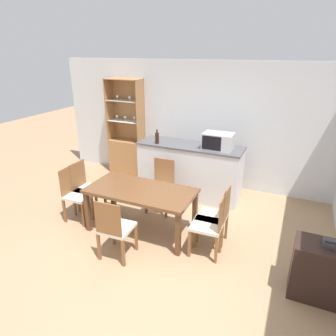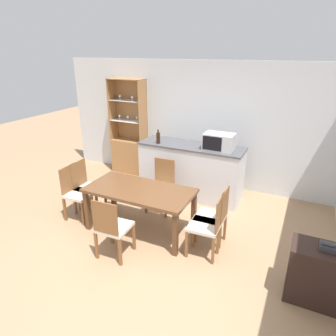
% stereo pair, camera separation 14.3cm
% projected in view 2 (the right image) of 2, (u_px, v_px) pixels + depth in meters
% --- Properties ---
extents(ground_plane, '(18.00, 18.00, 0.00)m').
position_uv_depth(ground_plane, '(147.00, 248.00, 4.44)').
color(ground_plane, '#A37F5B').
extents(wall_back, '(6.80, 0.06, 2.55)m').
position_uv_depth(wall_back, '(208.00, 125.00, 6.16)').
color(wall_back, silver).
rests_on(wall_back, ground_plane).
extents(kitchen_counter, '(2.02, 0.64, 1.05)m').
position_uv_depth(kitchen_counter, '(191.00, 170.00, 5.86)').
color(kitchen_counter, silver).
rests_on(kitchen_counter, ground_plane).
extents(display_cabinet, '(0.81, 0.35, 2.15)m').
position_uv_depth(display_cabinet, '(130.00, 148.00, 6.99)').
color(display_cabinet, '#A37042').
rests_on(display_cabinet, ground_plane).
extents(dining_table, '(1.67, 0.83, 0.73)m').
position_uv_depth(dining_table, '(140.00, 194.00, 4.65)').
color(dining_table, brown).
rests_on(dining_table, ground_plane).
extents(dining_chair_head_far, '(0.44, 0.44, 0.93)m').
position_uv_depth(dining_chair_head_far, '(161.00, 186.00, 5.34)').
color(dining_chair_head_far, beige).
rests_on(dining_chair_head_far, ground_plane).
extents(dining_chair_side_left_far, '(0.43, 0.43, 0.93)m').
position_uv_depth(dining_chair_side_left_far, '(87.00, 187.00, 5.29)').
color(dining_chair_side_left_far, beige).
rests_on(dining_chair_side_left_far, ground_plane).
extents(dining_chair_side_right_far, '(0.43, 0.43, 0.93)m').
position_uv_depth(dining_chair_side_right_far, '(213.00, 217.00, 4.35)').
color(dining_chair_side_right_far, beige).
rests_on(dining_chair_side_right_far, ground_plane).
extents(dining_chair_side_left_near, '(0.43, 0.43, 0.93)m').
position_uv_depth(dining_chair_side_left_near, '(77.00, 193.00, 5.08)').
color(dining_chair_side_left_near, beige).
rests_on(dining_chair_side_left_near, ground_plane).
extents(dining_chair_side_right_near, '(0.44, 0.44, 0.93)m').
position_uv_depth(dining_chair_side_right_near, '(208.00, 225.00, 4.15)').
color(dining_chair_side_right_near, beige).
rests_on(dining_chair_side_right_near, ground_plane).
extents(dining_chair_head_near, '(0.44, 0.44, 0.93)m').
position_uv_depth(dining_chair_head_near, '(112.00, 227.00, 4.10)').
color(dining_chair_head_near, beige).
rests_on(dining_chair_head_near, ground_plane).
extents(microwave, '(0.54, 0.35, 0.29)m').
position_uv_depth(microwave, '(219.00, 142.00, 5.37)').
color(microwave, '#B7BABF').
rests_on(microwave, kitchen_counter).
extents(wine_bottle, '(0.07, 0.07, 0.27)m').
position_uv_depth(wine_bottle, '(158.00, 138.00, 5.73)').
color(wine_bottle, black).
rests_on(wine_bottle, kitchen_counter).
extents(side_cabinet, '(0.64, 0.41, 0.71)m').
position_uv_depth(side_cabinet, '(317.00, 274.00, 3.41)').
color(side_cabinet, black).
rests_on(side_cabinet, ground_plane).
extents(telephone, '(0.24, 0.15, 0.10)m').
position_uv_depth(telephone, '(332.00, 248.00, 3.24)').
color(telephone, '#38383D').
rests_on(telephone, side_cabinet).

